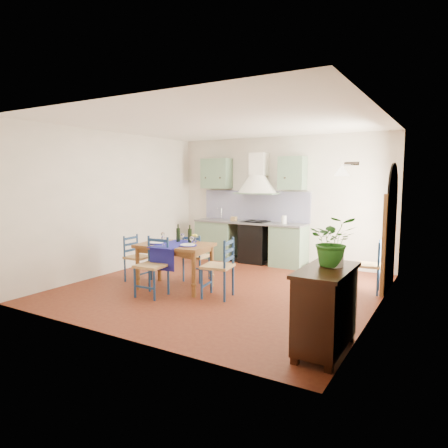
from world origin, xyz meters
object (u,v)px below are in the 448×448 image
(dining_table, at_px, (175,249))
(potted_plant, at_px, (333,241))
(chair_near, at_px, (153,266))
(sideboard, at_px, (325,307))

(dining_table, relative_size, potted_plant, 2.34)
(dining_table, bearing_deg, chair_near, -95.43)
(potted_plant, bearing_deg, chair_near, 170.03)
(dining_table, height_order, potted_plant, potted_plant)
(dining_table, relative_size, chair_near, 1.38)
(sideboard, distance_m, potted_plant, 0.72)
(chair_near, height_order, sideboard, chair_near)
(dining_table, xyz_separation_m, potted_plant, (2.98, -1.06, 0.53))
(chair_near, bearing_deg, sideboard, -12.58)
(dining_table, xyz_separation_m, chair_near, (-0.05, -0.53, -0.20))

